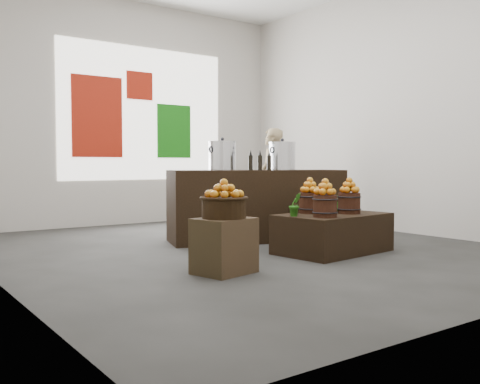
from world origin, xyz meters
TOP-DOWN VIEW (x-y plane):
  - ground at (0.00, 0.00)m, footprint 7.00×7.00m
  - back_wall at (0.00, 3.50)m, footprint 6.00×0.04m
  - back_opening at (0.30, 3.48)m, footprint 3.20×0.02m
  - deco_red_left at (-0.60, 3.47)m, footprint 0.90×0.04m
  - deco_green_right at (0.90, 3.47)m, footprint 0.70×0.04m
  - deco_red_upper at (0.20, 3.47)m, footprint 0.50×0.04m
  - crate at (-1.08, -1.16)m, footprint 0.63×0.56m
  - wicker_basket at (-1.08, -1.16)m, footprint 0.44×0.44m
  - apples_in_basket at (-1.08, -1.16)m, footprint 0.34×0.34m
  - display_table at (0.70, -0.90)m, footprint 1.46×0.99m
  - apple_bucket_front_left at (0.33, -1.13)m, footprint 0.27×0.27m
  - apples_in_bucket_front_left at (0.33, -1.13)m, footprint 0.21×0.21m
  - apple_bucket_front_right at (0.89, -0.99)m, footprint 0.27×0.27m
  - apples_in_bucket_front_right at (0.89, -0.99)m, footprint 0.21×0.21m
  - apple_bucket_rear at (0.54, -0.67)m, footprint 0.27×0.27m
  - apples_in_bucket_rear at (0.54, -0.67)m, footprint 0.21×0.21m
  - herb_garnish_right at (1.06, -0.67)m, footprint 0.29×0.27m
  - herb_garnish_left at (0.12, -0.86)m, footprint 0.17×0.14m
  - counter at (0.57, 0.47)m, footprint 2.56×1.52m
  - stock_pot_left at (0.10, 0.63)m, footprint 0.38×0.38m
  - stock_pot_center at (0.94, 0.34)m, footprint 0.38×0.38m
  - oil_cruets at (0.49, 0.24)m, footprint 0.27×0.15m
  - shopper at (1.75, 1.60)m, footprint 0.73×0.71m

SIDE VIEW (x-z plane):
  - ground at x=0.00m, z-range 0.00..0.00m
  - display_table at x=0.70m, z-range 0.00..0.47m
  - crate at x=-1.08m, z-range 0.00..0.55m
  - counter at x=0.57m, z-range 0.00..1.00m
  - apple_bucket_front_left at x=0.33m, z-range 0.47..0.73m
  - apple_bucket_front_right at x=0.89m, z-range 0.47..0.73m
  - apple_bucket_rear at x=0.54m, z-range 0.47..0.73m
  - herb_garnish_left at x=0.12m, z-range 0.47..0.75m
  - herb_garnish_right at x=1.06m, z-range 0.47..0.75m
  - wicker_basket at x=-1.08m, z-range 0.55..0.75m
  - apples_in_bucket_front_left at x=0.33m, z-range 0.73..0.91m
  - apples_in_bucket_front_right at x=0.89m, z-range 0.73..0.91m
  - apples_in_bucket_rear at x=0.54m, z-range 0.73..0.91m
  - apples_in_basket at x=-1.08m, z-range 0.75..0.93m
  - shopper at x=1.75m, z-range 0.00..1.69m
  - oil_cruets at x=0.49m, z-range 1.00..1.27m
  - stock_pot_left at x=0.10m, z-range 1.00..1.37m
  - stock_pot_center at x=0.94m, z-range 1.00..1.37m
  - deco_green_right at x=0.90m, z-range 1.20..2.20m
  - deco_red_left at x=-0.60m, z-range 1.20..2.60m
  - back_wall at x=0.00m, z-range 0.00..4.00m
  - back_opening at x=0.30m, z-range 0.80..3.20m
  - deco_red_upper at x=0.20m, z-range 2.25..2.75m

